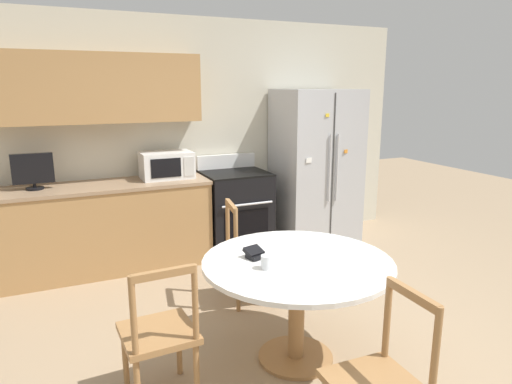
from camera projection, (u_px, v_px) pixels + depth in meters
name	position (u px, v px, depth m)	size (l,w,h in m)	color
ground_plane	(315.00, 359.00, 3.18)	(14.00, 14.00, 0.00)	#9E8466
back_wall	(172.00, 125.00, 5.03)	(5.20, 0.44, 2.60)	beige
kitchen_counter	(104.00, 227.00, 4.66)	(2.16, 0.64, 0.90)	#AD7F4C
refrigerator	(316.00, 167.00, 5.47)	(0.93, 0.76, 1.83)	#B2B5BA
oven_range	(235.00, 211.00, 5.20)	(0.71, 0.68, 1.08)	black
microwave	(167.00, 165.00, 4.84)	(0.54, 0.36, 0.28)	white
countertop_tv	(33.00, 170.00, 4.29)	(0.37, 0.16, 0.35)	black
dining_table	(297.00, 278.00, 3.06)	(1.27, 1.27, 0.73)	white
dining_chair_far	(250.00, 254.00, 3.96)	(0.48, 0.48, 0.90)	#9E7042
dining_chair_left	(160.00, 335.00, 2.68)	(0.44, 0.44, 0.90)	#9E7042
dining_chair_near	(380.00, 384.00, 2.23)	(0.43, 0.43, 0.90)	#9E7042
candle_glass	(267.00, 263.00, 2.88)	(0.08, 0.08, 0.09)	silver
wallet	(255.00, 254.00, 3.07)	(0.15, 0.15, 0.07)	black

